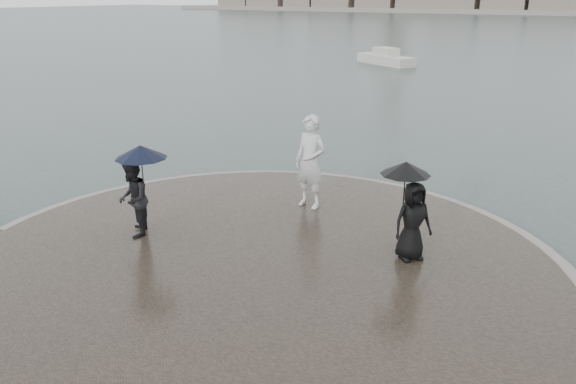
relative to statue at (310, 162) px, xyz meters
The scene contains 7 objects.
ground 7.00m from the statue, 85.36° to the right, with size 400.00×400.00×0.00m, color #2B3835.
kerb_ring 3.62m from the statue, 80.53° to the right, with size 12.50×12.50×0.32m, color gray.
quay_tip 3.61m from the statue, 80.53° to the right, with size 11.90×11.90×0.36m, color #2D261E.
statue is the anchor object (origin of this frame).
visitor_left 4.20m from the statue, 124.64° to the right, with size 1.30×1.17×2.04m.
visitor_right 3.39m from the statue, 26.49° to the right, with size 1.20×1.05×1.95m.
boats 34.57m from the statue, 91.55° to the left, with size 22.95×10.87×1.50m.
Camera 1 is at (5.59, -4.72, 5.38)m, focal length 35.00 mm.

